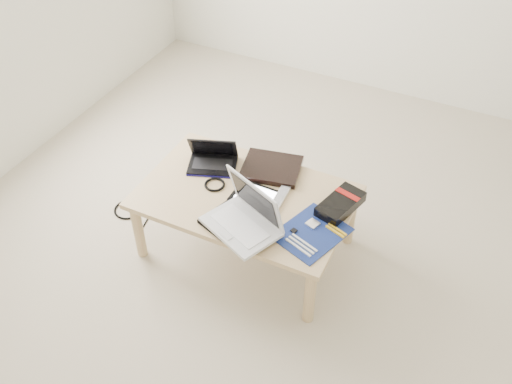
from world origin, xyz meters
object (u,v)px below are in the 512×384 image
at_px(gpu_box, 340,204).
at_px(coffee_table, 245,202).
at_px(netbook, 213,159).
at_px(white_laptop, 246,217).

bearing_deg(gpu_box, coffee_table, -165.98).
bearing_deg(netbook, gpu_box, -1.91).
relative_size(coffee_table, netbook, 3.51).
distance_m(netbook, white_laptop, 0.53).
xyz_separation_m(coffee_table, white_laptop, (0.11, -0.21, 0.12)).
height_order(netbook, white_laptop, white_laptop).
distance_m(coffee_table, gpu_box, 0.50).
relative_size(coffee_table, white_laptop, 2.57).
relative_size(white_laptop, gpu_box, 1.44).
xyz_separation_m(coffee_table, netbook, (-0.27, 0.15, 0.09)).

